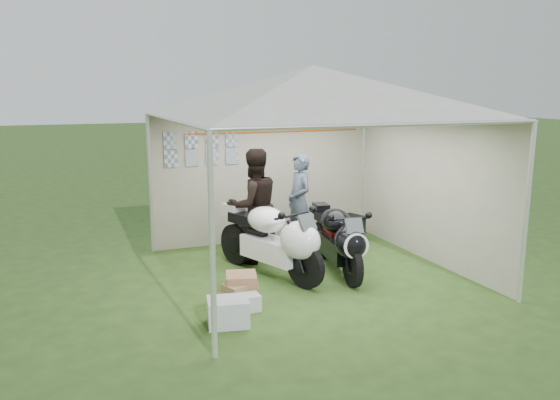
# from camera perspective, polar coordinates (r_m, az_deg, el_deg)

# --- Properties ---
(ground) EXTENTS (80.00, 80.00, 0.00)m
(ground) POSITION_cam_1_polar(r_m,az_deg,el_deg) (8.17, 3.28, -7.63)
(ground) COLOR #2D471C
(ground) RESTS_ON ground
(canopy_tent) EXTENTS (5.66, 5.66, 3.00)m
(canopy_tent) POSITION_cam_1_polar(r_m,az_deg,el_deg) (7.75, 3.39, 10.74)
(canopy_tent) COLOR silver
(canopy_tent) RESTS_ON ground
(motorcycle_white) EXTENTS (1.04, 2.02, 1.04)m
(motorcycle_white) POSITION_cam_1_polar(r_m,az_deg,el_deg) (7.83, -0.61, -4.00)
(motorcycle_white) COLOR black
(motorcycle_white) RESTS_ON ground
(motorcycle_black) EXTENTS (0.61, 1.96, 0.97)m
(motorcycle_black) POSITION_cam_1_polar(r_m,az_deg,el_deg) (8.05, 6.17, -3.95)
(motorcycle_black) COLOR black
(motorcycle_black) RESTS_ON ground
(paddock_stand) EXTENTS (0.46, 0.32, 0.32)m
(paddock_stand) POSITION_cam_1_polar(r_m,az_deg,el_deg) (8.97, 4.21, -4.83)
(paddock_stand) COLOR #0E3EB8
(paddock_stand) RESTS_ON ground
(person_dark_jacket) EXTENTS (0.93, 0.75, 1.79)m
(person_dark_jacket) POSITION_cam_1_polar(r_m,az_deg,el_deg) (8.48, -2.76, -0.63)
(person_dark_jacket) COLOR black
(person_dark_jacket) RESTS_ON ground
(person_blue_jacket) EXTENTS (0.42, 0.61, 1.63)m
(person_blue_jacket) POSITION_cam_1_polar(r_m,az_deg,el_deg) (9.21, 2.03, -0.17)
(person_blue_jacket) COLOR slate
(person_blue_jacket) RESTS_ON ground
(equipment_box) EXTENTS (0.58, 0.52, 0.48)m
(equipment_box) POSITION_cam_1_polar(r_m,az_deg,el_deg) (9.73, 7.13, -3.08)
(equipment_box) COLOR black
(equipment_box) RESTS_ON ground
(crate_0) EXTENTS (0.53, 0.45, 0.31)m
(crate_0) POSITION_cam_1_polar(r_m,az_deg,el_deg) (6.43, -5.44, -11.57)
(crate_0) COLOR #B3B7BD
(crate_0) RESTS_ON ground
(crate_1) EXTENTS (0.48, 0.48, 0.35)m
(crate_1) POSITION_cam_1_polar(r_m,az_deg,el_deg) (7.14, -4.06, -9.03)
(crate_1) COLOR #8A6043
(crate_1) RESTS_ON ground
(crate_2) EXTENTS (0.28, 0.23, 0.20)m
(crate_2) POSITION_cam_1_polar(r_m,az_deg,el_deg) (6.83, -3.33, -10.64)
(crate_2) COLOR #B6BBC0
(crate_2) RESTS_ON ground
(crate_3) EXTENTS (0.47, 0.41, 0.26)m
(crate_3) POSITION_cam_1_polar(r_m,az_deg,el_deg) (7.05, -4.23, -9.66)
(crate_3) COLOR olive
(crate_3) RESTS_ON ground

